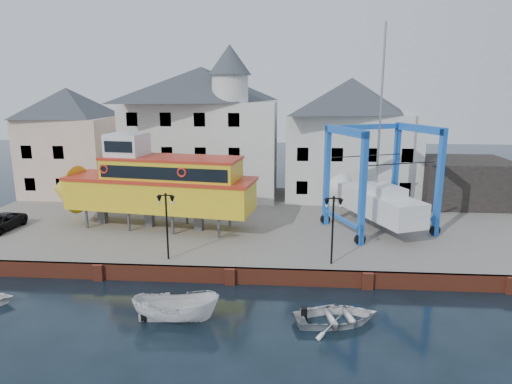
{
  "coord_description": "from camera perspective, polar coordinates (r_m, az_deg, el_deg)",
  "views": [
    {
      "loc": [
        3.44,
        -24.87,
        11.43
      ],
      "look_at": [
        1.0,
        7.0,
        4.0
      ],
      "focal_mm": 32.0,
      "sensor_mm": 36.0,
      "label": 1
    }
  ],
  "objects": [
    {
      "name": "building_white_right",
      "position": [
        44.48,
        11.61,
        6.59
      ],
      "size": [
        12.0,
        8.0,
        11.2
      ],
      "color": "beige",
      "rests_on": "hardstanding"
    },
    {
      "name": "building_white_main",
      "position": [
        44.24,
        -6.52,
        7.7
      ],
      "size": [
        14.0,
        8.3,
        14.0
      ],
      "color": "beige",
      "rests_on": "hardstanding"
    },
    {
      "name": "hardstanding",
      "position": [
        37.65,
        -1.05,
        -3.79
      ],
      "size": [
        44.0,
        22.0,
        1.0
      ],
      "primitive_type": "cube",
      "color": "slate",
      "rests_on": "ground"
    },
    {
      "name": "quay_wall",
      "position": [
        27.48,
        -3.23,
        -10.38
      ],
      "size": [
        44.0,
        0.47,
        1.0
      ],
      "color": "brown",
      "rests_on": "ground"
    },
    {
      "name": "lamp_post_right",
      "position": [
        27.18,
        9.63,
        -2.59
      ],
      "size": [
        1.12,
        0.32,
        4.2
      ],
      "color": "black",
      "rests_on": "hardstanding"
    },
    {
      "name": "tour_boat",
      "position": [
        34.96,
        -13.32,
        1.0
      ],
      "size": [
        16.58,
        6.21,
        7.05
      ],
      "rotation": [
        0.0,
        0.0,
        -0.15
      ],
      "color": "#59595E",
      "rests_on": "hardstanding"
    },
    {
      "name": "lamp_post_left",
      "position": [
        28.06,
        -11.16,
        -2.15
      ],
      "size": [
        1.12,
        0.32,
        4.2
      ],
      "color": "black",
      "rests_on": "hardstanding"
    },
    {
      "name": "motorboat_b",
      "position": [
        23.84,
        9.99,
        -15.78
      ],
      "size": [
        4.83,
        3.95,
        0.88
      ],
      "primitive_type": "imported",
      "rotation": [
        0.0,
        0.0,
        1.81
      ],
      "color": "white",
      "rests_on": "ground"
    },
    {
      "name": "building_pink",
      "position": [
        48.22,
        -22.17,
        5.84
      ],
      "size": [
        8.0,
        7.0,
        10.3
      ],
      "color": "beige",
      "rests_on": "hardstanding"
    },
    {
      "name": "ground",
      "position": [
        27.58,
        -3.25,
        -11.42
      ],
      "size": [
        140.0,
        140.0,
        0.0
      ],
      "primitive_type": "plane",
      "color": "black",
      "rests_on": "ground"
    },
    {
      "name": "motorboat_a",
      "position": [
        23.9,
        -9.91,
        -15.69
      ],
      "size": [
        4.41,
        1.85,
        1.68
      ],
      "primitive_type": "imported",
      "rotation": [
        0.0,
        0.0,
        1.62
      ],
      "color": "white",
      "rests_on": "ground"
    },
    {
      "name": "travel_lift",
      "position": [
        35.4,
        14.39,
        -0.35
      ],
      "size": [
        8.43,
        9.96,
        14.76
      ],
      "rotation": [
        0.0,
        0.0,
        0.41
      ],
      "color": "blue",
      "rests_on": "hardstanding"
    },
    {
      "name": "van",
      "position": [
        38.74,
        -29.38,
        -3.36
      ],
      "size": [
        2.25,
        4.36,
        1.18
      ],
      "primitive_type": "imported",
      "rotation": [
        0.0,
        0.0,
        -0.07
      ],
      "color": "black",
      "rests_on": "hardstanding"
    },
    {
      "name": "shed_dark",
      "position": [
        45.45,
        24.32,
        1.23
      ],
      "size": [
        8.0,
        7.0,
        4.0
      ],
      "primitive_type": "cube",
      "color": "black",
      "rests_on": "hardstanding"
    }
  ]
}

